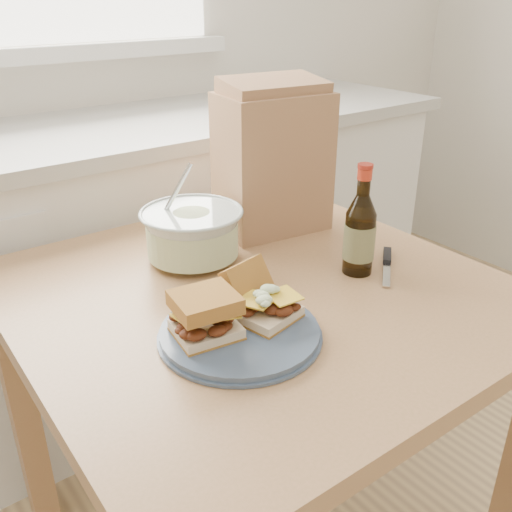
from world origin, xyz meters
TOP-DOWN VIEW (x-y plane):
  - cabinet_run at (-0.00, 1.70)m, footprint 2.50×0.64m
  - dining_table at (0.02, 0.88)m, footprint 0.93×0.93m
  - plate at (-0.12, 0.75)m, footprint 0.27×0.27m
  - sandwich_left at (-0.17, 0.77)m, footprint 0.12×0.11m
  - sandwich_right at (-0.06, 0.77)m, footprint 0.12×0.16m
  - coleslaw_bowl at (-0.02, 1.06)m, footprint 0.22×0.22m
  - beer_bottle at (0.23, 0.81)m, footprint 0.07×0.07m
  - knife at (0.31, 0.80)m, footprint 0.15×0.13m
  - paper_bag at (0.24, 1.11)m, footprint 0.27×0.20m

SIDE VIEW (x-z plane):
  - cabinet_run at x=0.00m, z-range 0.00..0.94m
  - dining_table at x=0.02m, z-range 0.27..1.04m
  - knife at x=0.31m, z-range 0.77..0.78m
  - plate at x=-0.12m, z-range 0.77..0.78m
  - sandwich_right at x=-0.06m, z-range 0.77..0.86m
  - sandwich_left at x=-0.17m, z-range 0.79..0.86m
  - coleslaw_bowl at x=-0.02m, z-range 0.71..0.94m
  - beer_bottle at x=0.23m, z-range 0.74..0.97m
  - paper_bag at x=0.24m, z-range 0.77..1.10m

